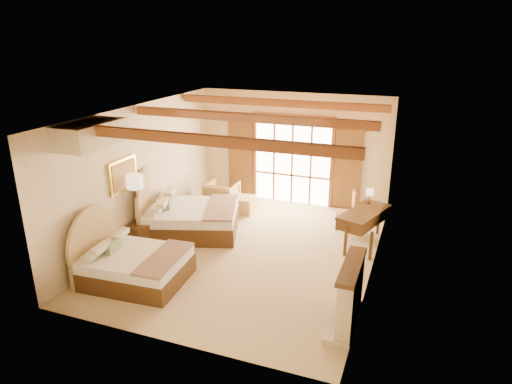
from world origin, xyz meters
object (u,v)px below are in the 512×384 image
at_px(nightstand, 140,235).
at_px(armchair, 222,195).
at_px(bed_far, 185,215).
at_px(desk, 363,226).
at_px(bed_near, 129,262).

xyz_separation_m(nightstand, armchair, (0.79, 2.90, 0.11)).
bearing_deg(bed_far, nightstand, -136.84).
relative_size(nightstand, desk, 0.33).
bearing_deg(bed_near, desk, 34.74).
height_order(bed_far, desk, bed_far).
relative_size(bed_far, desk, 1.63).
distance_m(bed_near, armchair, 4.28).
height_order(armchair, desk, desk).
distance_m(nightstand, armchair, 3.01).
height_order(nightstand, desk, desk).
bearing_deg(armchair, desk, 165.87).
distance_m(bed_far, nightstand, 1.26).
relative_size(bed_far, armchair, 3.25).
height_order(bed_near, bed_far, bed_far).
bearing_deg(bed_near, nightstand, 112.62).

